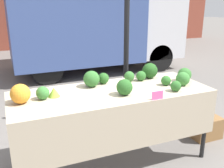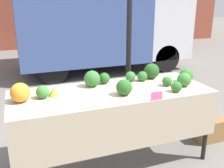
% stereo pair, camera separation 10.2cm
% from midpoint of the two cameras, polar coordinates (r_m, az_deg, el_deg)
% --- Properties ---
extents(ground_plane, '(40.00, 40.00, 0.00)m').
position_cam_midpoint_polar(ground_plane, '(3.21, 0.95, -16.13)').
color(ground_plane, slate).
extents(tent_pole, '(0.07, 0.07, 2.57)m').
position_cam_midpoint_polar(tent_pole, '(3.55, 4.54, 9.61)').
color(tent_pole, black).
rests_on(tent_pole, ground_plane).
extents(parked_truck, '(4.28, 2.21, 2.67)m').
position_cam_midpoint_polar(parked_truck, '(6.94, -3.10, 14.66)').
color(parked_truck, '#384C84').
rests_on(parked_truck, ground_plane).
extents(market_table, '(2.15, 0.82, 0.86)m').
position_cam_midpoint_polar(market_table, '(2.80, 1.53, -4.00)').
color(market_table, tan).
rests_on(market_table, ground_plane).
extents(orange_cauliflower, '(0.19, 0.19, 0.19)m').
position_cam_midpoint_polar(orange_cauliflower, '(2.63, -18.32, -1.80)').
color(orange_cauliflower, orange).
rests_on(orange_cauliflower, market_table).
extents(romanesco_head, '(0.12, 0.12, 0.10)m').
position_cam_midpoint_polar(romanesco_head, '(2.72, -11.51, -1.59)').
color(romanesco_head, '#93B238').
rests_on(romanesco_head, market_table).
extents(broccoli_head_0, '(0.16, 0.16, 0.16)m').
position_cam_midpoint_polar(broccoli_head_0, '(3.24, 16.72, 1.82)').
color(broccoli_head_0, '#336B2D').
rests_on(broccoli_head_0, market_table).
extents(broccoli_head_1, '(0.12, 0.12, 0.12)m').
position_cam_midpoint_polar(broccoli_head_1, '(3.18, 7.55, 1.69)').
color(broccoli_head_1, '#2D6628').
rests_on(broccoli_head_1, market_table).
extents(broccoli_head_2, '(0.16, 0.16, 0.16)m').
position_cam_midpoint_polar(broccoli_head_2, '(3.07, 16.35, 0.92)').
color(broccoli_head_2, '#387533').
rests_on(broccoli_head_2, market_table).
extents(broccoli_head_3, '(0.13, 0.13, 0.13)m').
position_cam_midpoint_polar(broccoli_head_3, '(3.05, -0.72, 1.27)').
color(broccoli_head_3, '#285B23').
rests_on(broccoli_head_3, market_table).
extents(broccoli_head_4, '(0.18, 0.18, 0.18)m').
position_cam_midpoint_polar(broccoli_head_4, '(2.94, -3.37, 1.16)').
color(broccoli_head_4, '#336B2D').
rests_on(broccoli_head_4, market_table).
extents(broccoli_head_5, '(0.13, 0.13, 0.13)m').
position_cam_midpoint_polar(broccoli_head_5, '(2.67, -13.83, -1.72)').
color(broccoli_head_5, '#387533').
rests_on(broccoli_head_5, market_table).
extents(broccoli_head_6, '(0.11, 0.11, 0.11)m').
position_cam_midpoint_polar(broccoli_head_6, '(3.04, 12.84, 0.59)').
color(broccoli_head_6, '#2D6628').
rests_on(broccoli_head_6, market_table).
extents(broccoli_head_7, '(0.12, 0.12, 0.12)m').
position_cam_midpoint_polar(broccoli_head_7, '(3.14, 4.98, 1.63)').
color(broccoli_head_7, '#336B2D').
rests_on(broccoli_head_7, market_table).
extents(broccoli_head_8, '(0.12, 0.12, 0.12)m').
position_cam_midpoint_polar(broccoli_head_8, '(2.87, 14.83, -0.61)').
color(broccoli_head_8, '#2D6628').
rests_on(broccoli_head_8, market_table).
extents(broccoli_head_9, '(0.17, 0.17, 0.17)m').
position_cam_midpoint_polar(broccoli_head_9, '(2.68, 3.73, -0.73)').
color(broccoli_head_9, '#285B23').
rests_on(broccoli_head_9, market_table).
extents(broccoli_head_10, '(0.19, 0.19, 0.19)m').
position_cam_midpoint_polar(broccoli_head_10, '(3.29, 9.50, 2.80)').
color(broccoli_head_10, '#23511E').
rests_on(broccoli_head_10, market_table).
extents(price_sign, '(0.13, 0.01, 0.09)m').
position_cam_midpoint_polar(price_sign, '(2.60, 10.82, -2.58)').
color(price_sign, '#F45B9E').
rests_on(price_sign, market_table).
extents(produce_crate, '(0.39, 0.28, 0.29)m').
position_cam_midpoint_polar(produce_crate, '(3.80, 20.93, -9.13)').
color(produce_crate, olive).
rests_on(produce_crate, ground_plane).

